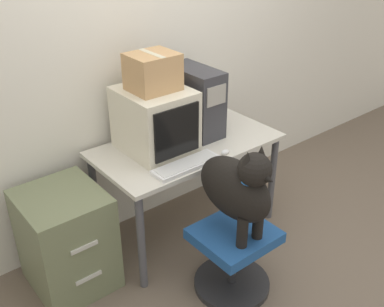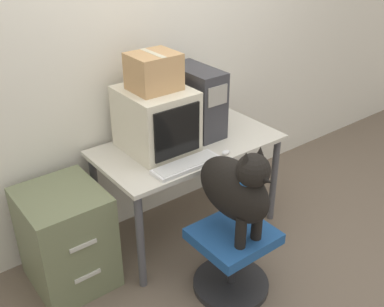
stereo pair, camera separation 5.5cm
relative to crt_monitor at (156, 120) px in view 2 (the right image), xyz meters
name	(u,v)px [view 2 (the right image)]	position (x,y,z in m)	size (l,w,h in m)	color
ground_plane	(217,251)	(0.21, -0.41, -0.94)	(12.00, 12.00, 0.00)	#6B5B4C
wall_back	(152,48)	(0.21, 0.34, 0.36)	(8.00, 0.05, 2.60)	silver
desk	(188,155)	(0.21, -0.07, -0.30)	(1.28, 0.68, 0.73)	beige
crt_monitor	(156,120)	(0.00, 0.00, 0.00)	(0.41, 0.48, 0.42)	beige
pc_tower	(197,101)	(0.37, 0.04, 0.03)	(0.21, 0.45, 0.47)	#333338
keyboard	(187,165)	(0.01, -0.32, -0.20)	(0.46, 0.14, 0.03)	silver
computer_mouse	(226,152)	(0.31, -0.35, -0.19)	(0.06, 0.04, 0.03)	silver
office_chair	(232,257)	(0.06, -0.71, -0.69)	(0.49, 0.49, 0.44)	#262628
dog	(237,188)	(0.06, -0.72, -0.18)	(0.23, 0.54, 0.61)	black
filing_cabinet	(67,238)	(-0.71, -0.02, -0.61)	(0.48, 0.53, 0.66)	#6B7251
cardboard_box	(154,72)	(0.00, 0.00, 0.32)	(0.29, 0.25, 0.23)	tan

